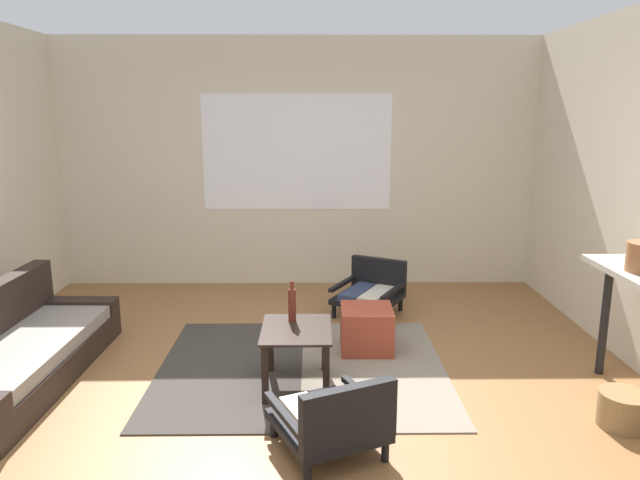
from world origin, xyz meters
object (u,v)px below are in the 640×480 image
armchair_by_window (371,289)px  ottoman_orange (367,329)px  couch (15,355)px  glass_bottle (292,304)px  coffee_table (296,341)px  wicker_basket (623,410)px  armchair_striped_foreground (333,419)px

armchair_by_window → ottoman_orange: armchair_by_window is taller
armchair_by_window → ottoman_orange: (-0.13, -0.93, -0.05)m
ottoman_orange → couch: bearing=-168.1°
glass_bottle → coffee_table: bearing=-77.1°
armchair_by_window → ottoman_orange: size_ratio=1.88×
coffee_table → ottoman_orange: coffee_table is taller
armchair_by_window → glass_bottle: glass_bottle is taller
ottoman_orange → glass_bottle: (-0.58, -0.50, 0.38)m
glass_bottle → wicker_basket: 2.23m
coffee_table → armchair_by_window: 1.72m
armchair_by_window → glass_bottle: 1.63m
wicker_basket → couch: bearing=170.8°
coffee_table → glass_bottle: 0.27m
couch → glass_bottle: size_ratio=6.62×
armchair_by_window → wicker_basket: armchair_by_window is taller
couch → ottoman_orange: bearing=11.9°
armchair_striped_foreground → coffee_table: bearing=105.1°
ottoman_orange → wicker_basket: ottoman_orange is taller
ottoman_orange → glass_bottle: 0.86m
couch → armchair_striped_foreground: size_ratio=2.58×
couch → armchair_by_window: (2.70, 1.47, 0.02)m
couch → coffee_table: bearing=-2.9°
ottoman_orange → glass_bottle: size_ratio=1.39×
coffee_table → armchair_by_window: bearing=66.8°
coffee_table → wicker_basket: 2.12m
couch → armchair_striped_foreground: couch is taller
coffee_table → armchair_by_window: size_ratio=0.76×
armchair_by_window → armchair_striped_foreground: armchair_striped_foreground is taller
coffee_table → wicker_basket: bearing=-15.2°
coffee_table → armchair_striped_foreground: armchair_striped_foreground is taller
armchair_striped_foreground → ottoman_orange: armchair_striped_foreground is taller
armchair_by_window → glass_bottle: bearing=-116.4°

